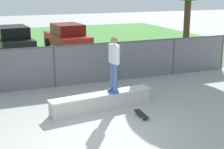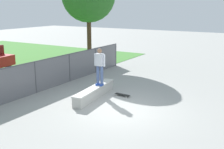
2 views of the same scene
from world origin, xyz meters
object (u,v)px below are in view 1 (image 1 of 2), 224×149
(skateboard, at_px, (141,114))
(skateboarder, at_px, (114,62))
(concrete_ledge, at_px, (102,101))
(car_black, at_px, (13,40))
(car_red, at_px, (67,37))

(skateboard, bearing_deg, skateboarder, 116.82)
(concrete_ledge, distance_m, car_black, 10.56)
(skateboarder, xyz_separation_m, car_red, (1.09, 10.50, -0.70))
(skateboard, bearing_deg, concrete_ledge, 130.64)
(skateboard, xyz_separation_m, car_red, (0.58, 11.49, 0.77))
(car_black, bearing_deg, car_red, 0.84)
(skateboarder, relative_size, car_black, 0.42)
(car_red, bearing_deg, skateboarder, -95.91)
(car_red, bearing_deg, skateboard, -92.91)
(skateboarder, height_order, skateboard, skateboarder)
(concrete_ledge, bearing_deg, skateboard, -49.36)
(concrete_ledge, height_order, car_red, car_red)
(car_black, xyz_separation_m, car_red, (3.26, 0.05, 0.00))
(skateboarder, xyz_separation_m, car_black, (-2.17, 10.45, -0.70))
(skateboard, distance_m, car_black, 11.77)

